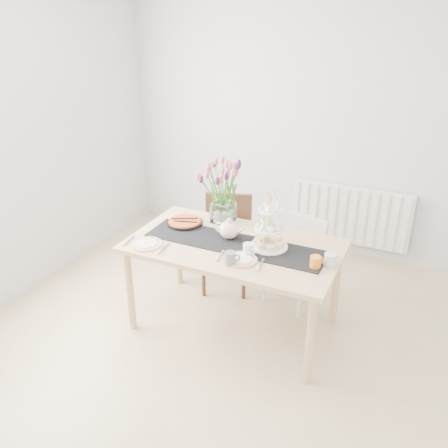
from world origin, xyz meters
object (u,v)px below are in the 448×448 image
at_px(radiator, 350,215).
at_px(plate_right, 241,260).
at_px(chair_white, 300,254).
at_px(cream_jug, 330,260).
at_px(cake_stand, 269,233).
at_px(mug_white, 248,249).
at_px(plate_left, 146,244).
at_px(mug_grey, 230,258).
at_px(chair_brown, 227,235).
at_px(mug_orange, 315,262).
at_px(tulip_vase, 223,183).
at_px(tart_tin, 185,223).
at_px(dining_table, 234,253).
at_px(teapot, 229,230).

height_order(radiator, plate_right, plate_right).
bearing_deg(chair_white, cream_jug, -42.97).
distance_m(cake_stand, cream_jug, 0.49).
xyz_separation_m(mug_white, plate_left, (-0.76, -0.18, -0.04)).
xyz_separation_m(cake_stand, plate_right, (-0.12, -0.26, -0.11)).
height_order(cream_jug, plate_left, cream_jug).
bearing_deg(plate_right, mug_grey, -118.48).
bearing_deg(chair_brown, mug_white, -72.82).
relative_size(cake_stand, cream_jug, 4.79).
bearing_deg(mug_orange, mug_white, 130.56).
relative_size(tulip_vase, cake_stand, 1.49).
bearing_deg(cake_stand, chair_white, 80.63).
xyz_separation_m(chair_white, mug_orange, (0.30, -0.71, 0.36)).
relative_size(cream_jug, plate_left, 0.36).
bearing_deg(plate_right, tart_tin, 151.21).
relative_size(radiator, cream_jug, 13.76).
xyz_separation_m(radiator, mug_orange, (0.07, -1.71, 0.35)).
bearing_deg(chair_white, dining_table, -103.98).
xyz_separation_m(radiator, tulip_vase, (-0.83, -1.27, 0.64)).
relative_size(mug_grey, plate_left, 0.40).
distance_m(cream_jug, mug_orange, 0.12).
bearing_deg(tart_tin, mug_grey, -35.93).
bearing_deg(mug_white, radiator, 98.70).
relative_size(chair_brown, tart_tin, 2.86).
height_order(dining_table, mug_grey, mug_grey).
height_order(radiator, plate_left, plate_left).
height_order(cream_jug, mug_white, mug_white).
height_order(radiator, mug_white, mug_white).
bearing_deg(plate_right, teapot, 127.86).
height_order(tulip_vase, teapot, tulip_vase).
bearing_deg(tart_tin, cream_jug, -7.16).
distance_m(dining_table, cake_stand, 0.33).
bearing_deg(plate_left, tulip_vase, 61.39).
distance_m(dining_table, plate_left, 0.67).
height_order(teapot, mug_orange, teapot).
distance_m(mug_white, mug_orange, 0.49).
bearing_deg(plate_left, dining_table, 26.23).
bearing_deg(chair_brown, cream_jug, -46.89).
distance_m(chair_white, tart_tin, 1.04).
relative_size(chair_brown, mug_white, 9.51).
xyz_separation_m(chair_brown, mug_orange, (0.98, -0.68, 0.30)).
distance_m(teapot, mug_orange, 0.74).
bearing_deg(cream_jug, cake_stand, 152.88).
bearing_deg(cream_jug, tart_tin, 153.04).
distance_m(radiator, cream_jug, 1.67).
distance_m(mug_white, plate_right, 0.11).
bearing_deg(mug_white, plate_right, -77.52).
xyz_separation_m(chair_white, mug_white, (-0.19, -0.73, 0.36)).
height_order(chair_brown, tulip_vase, tulip_vase).
bearing_deg(tulip_vase, mug_grey, -61.11).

